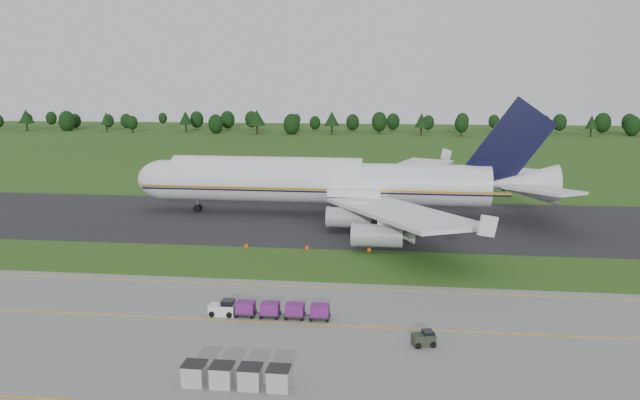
# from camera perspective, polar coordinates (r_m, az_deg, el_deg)

# --- Properties ---
(ground) EXTENTS (600.00, 600.00, 0.00)m
(ground) POSITION_cam_1_polar(r_m,az_deg,el_deg) (87.36, 0.63, -5.94)
(ground) COLOR #294C16
(ground) RESTS_ON ground
(apron) EXTENTS (300.00, 52.00, 0.06)m
(apron) POSITION_cam_1_polar(r_m,az_deg,el_deg) (55.94, -3.36, -15.87)
(apron) COLOR slate
(apron) RESTS_ON ground
(taxiway) EXTENTS (300.00, 40.00, 0.08)m
(taxiway) POSITION_cam_1_polar(r_m,az_deg,el_deg) (114.33, 2.18, -1.91)
(taxiway) COLOR black
(taxiway) RESTS_ON ground
(apron_markings) EXTENTS (300.00, 30.20, 0.01)m
(apron_markings) POSITION_cam_1_polar(r_m,az_deg,el_deg) (62.19, -2.18, -12.97)
(apron_markings) COLOR #E6A60D
(apron_markings) RESTS_ON apron
(tree_line) EXTENTS (526.54, 22.52, 11.86)m
(tree_line) POSITION_cam_1_polar(r_m,az_deg,el_deg) (304.74, 6.72, 7.14)
(tree_line) COLOR black
(tree_line) RESTS_ON ground
(aircraft) EXTENTS (79.97, 78.52, 22.61)m
(aircraft) POSITION_cam_1_polar(r_m,az_deg,el_deg) (118.13, 0.91, 1.68)
(aircraft) COLOR silver
(aircraft) RESTS_ON ground
(baggage_train) EXTENTS (13.22, 1.69, 1.63)m
(baggage_train) POSITION_cam_1_polar(r_m,az_deg,el_deg) (68.52, -4.84, -9.93)
(baggage_train) COLOR silver
(baggage_train) RESTS_ON apron
(utility_cart) EXTENTS (2.42, 1.86, 1.18)m
(utility_cart) POSITION_cam_1_polar(r_m,az_deg,el_deg) (62.30, 9.44, -12.50)
(utility_cart) COLOR #272E20
(utility_cart) RESTS_ON apron
(uld_row) EXTENTS (9.10, 1.90, 1.88)m
(uld_row) POSITION_cam_1_polar(r_m,az_deg,el_deg) (54.33, -7.66, -15.65)
(uld_row) COLOR #A8A8A8
(uld_row) RESTS_ON apron
(edge_markers) EXTENTS (19.34, 0.30, 0.60)m
(edge_markers) POSITION_cam_1_polar(r_m,az_deg,el_deg) (94.87, -1.19, -4.41)
(edge_markers) COLOR #F14A07
(edge_markers) RESTS_ON ground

